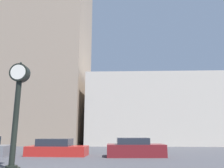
# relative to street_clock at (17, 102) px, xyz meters

# --- Properties ---
(building_tall_tower) EXTENTS (14.37, 12.00, 40.84)m
(building_tall_tower) POSITION_rel_street_clock_xyz_m (-7.34, 22.04, 17.21)
(building_tall_tower) COLOR gray
(building_tall_tower) RESTS_ON ground_plane
(building_storefront_row) EXTENTS (19.50, 12.00, 9.23)m
(building_storefront_row) POSITION_rel_street_clock_xyz_m (10.53, 22.04, 1.41)
(building_storefront_row) COLOR beige
(building_storefront_row) RESTS_ON ground_plane
(street_clock) EXTENTS (0.94, 0.80, 5.32)m
(street_clock) POSITION_rel_street_clock_xyz_m (0.00, 0.00, 0.00)
(street_clock) COLOR black
(street_clock) RESTS_ON ground_plane
(car_red) EXTENTS (4.53, 2.02, 1.24)m
(car_red) POSITION_rel_street_clock_xyz_m (0.37, 6.19, -2.69)
(car_red) COLOR red
(car_red) RESTS_ON ground_plane
(car_maroon) EXTENTS (4.23, 1.92, 1.33)m
(car_maroon) POSITION_rel_street_clock_xyz_m (6.22, 5.76, -2.64)
(car_maroon) COLOR maroon
(car_maroon) RESTS_ON ground_plane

